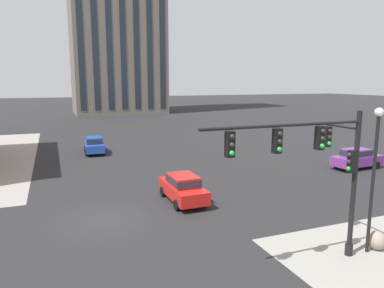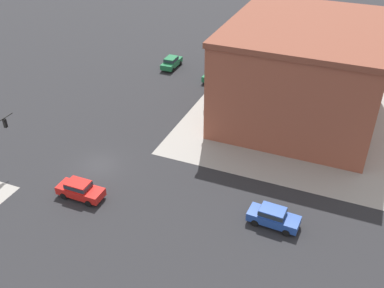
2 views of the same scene
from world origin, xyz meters
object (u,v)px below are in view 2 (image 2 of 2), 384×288
object	(u,v)px
car_main_southbound_far	(273,216)
car_cross_eastbound	(171,62)
car_main_southbound_near	(214,73)
car_main_northbound_near	(80,189)

from	to	relation	value
car_main_southbound_far	car_cross_eastbound	bearing A→B (deg)	-140.76
car_main_southbound_near	car_cross_eastbound	world-z (taller)	same
car_main_northbound_near	car_cross_eastbound	size ratio (longest dim) A/B	1.00
car_main_southbound_near	car_main_southbound_far	bearing A→B (deg)	30.17
car_main_southbound_far	car_cross_eastbound	distance (m)	35.30
car_main_southbound_far	car_main_northbound_near	bearing A→B (deg)	-79.20
car_main_southbound_near	car_cross_eastbound	distance (m)	7.40
car_main_southbound_near	car_cross_eastbound	size ratio (longest dim) A/B	1.01
car_main_southbound_near	car_main_southbound_far	xyz separation A→B (m)	(25.92, 15.07, 0.00)
car_cross_eastbound	car_main_southbound_far	bearing A→B (deg)	39.24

